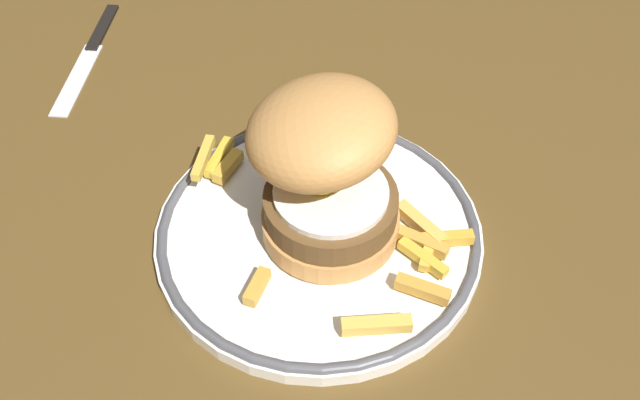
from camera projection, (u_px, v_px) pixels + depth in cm
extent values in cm
cube|color=#543D1B|center=(268.00, 296.00, 53.19)|extent=(122.92, 98.87, 4.00)
cylinder|color=white|center=(320.00, 235.00, 53.89)|extent=(25.04, 25.04, 1.20)
torus|color=#4C4C51|center=(320.00, 230.00, 53.44)|extent=(24.64, 24.64, 0.80)
cylinder|color=#CA8A48|center=(330.00, 222.00, 52.29)|extent=(10.28, 10.28, 1.80)
cylinder|color=brown|center=(331.00, 204.00, 50.86)|extent=(9.81, 9.81, 2.05)
cylinder|color=white|center=(331.00, 193.00, 49.91)|extent=(8.34, 8.34, 0.50)
ellipsoid|color=yellow|center=(325.00, 183.00, 49.63)|extent=(2.60, 2.60, 1.40)
ellipsoid|color=#C78948|center=(321.00, 131.00, 47.24)|extent=(15.34, 15.27, 6.94)
cube|color=gold|center=(228.00, 166.00, 56.76)|extent=(3.52, 1.89, 0.95)
cube|color=gold|center=(219.00, 157.00, 57.55)|extent=(4.20, 2.59, 0.84)
cube|color=gold|center=(363.00, 132.00, 59.70)|extent=(4.83, 1.79, 0.71)
cube|color=gold|center=(257.00, 287.00, 48.90)|extent=(3.00, 1.97, 0.91)
cube|color=gold|center=(423.00, 258.00, 50.66)|extent=(0.83, 4.16, 0.80)
cube|color=gold|center=(421.00, 242.00, 51.57)|extent=(1.86, 4.25, 0.89)
cube|color=gold|center=(428.00, 253.00, 51.00)|extent=(3.09, 2.07, 0.75)
cube|color=#E7B04D|center=(420.00, 224.00, 52.68)|extent=(1.58, 4.77, 0.97)
cube|color=gold|center=(377.00, 325.00, 46.78)|extent=(4.18, 3.89, 0.98)
cube|color=gold|center=(423.00, 289.00, 48.74)|extent=(2.24, 3.99, 0.94)
cube|color=gold|center=(203.00, 158.00, 55.52)|extent=(4.19, 3.22, 0.73)
cube|color=gold|center=(446.00, 239.00, 51.78)|extent=(3.65, 3.29, 0.87)
cube|color=black|center=(102.00, 26.00, 72.97)|extent=(6.98, 5.96, 0.70)
cube|color=silver|center=(77.00, 78.00, 67.39)|extent=(9.69, 8.31, 0.24)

